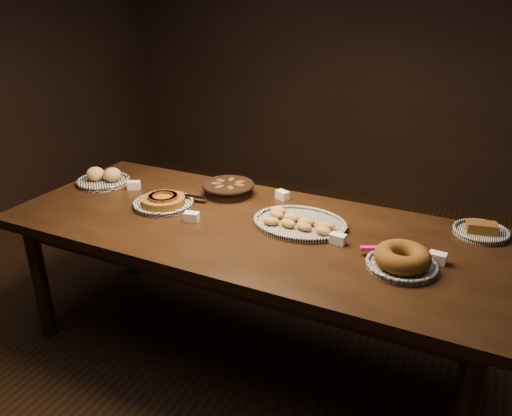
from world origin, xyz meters
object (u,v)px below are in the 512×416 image
at_px(apple_tart_plate, 164,202).
at_px(madeleine_platter, 299,223).
at_px(bundt_cake_plate, 402,260).
at_px(buffet_table, 248,238).

relative_size(apple_tart_plate, madeleine_platter, 0.75).
xyz_separation_m(apple_tart_plate, bundt_cake_plate, (1.25, -0.10, 0.02)).
bearing_deg(apple_tart_plate, madeleine_platter, 29.93).
distance_m(buffet_table, bundt_cake_plate, 0.76).
distance_m(apple_tart_plate, bundt_cake_plate, 1.26).
relative_size(apple_tart_plate, bundt_cake_plate, 1.01).
bearing_deg(apple_tart_plate, buffet_table, 22.66).
xyz_separation_m(madeleine_platter, bundt_cake_plate, (0.52, -0.18, 0.02)).
distance_m(buffet_table, apple_tart_plate, 0.51).
bearing_deg(bundt_cake_plate, buffet_table, 148.00).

